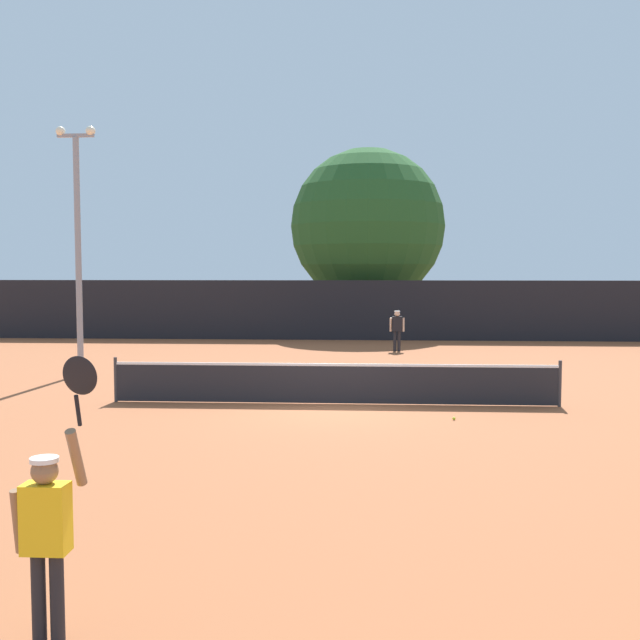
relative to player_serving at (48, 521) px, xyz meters
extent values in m
plane|color=#9E5633|center=(1.94, 11.30, -1.07)|extent=(120.00, 120.00, 0.00)
cube|color=#232328|center=(1.94, 11.30, -0.59)|extent=(10.45, 0.03, 0.91)
cube|color=white|center=(1.94, 11.30, -0.14)|extent=(10.45, 0.04, 0.06)
cylinder|color=#333338|center=(-3.28, 11.30, -0.53)|extent=(0.08, 0.08, 1.07)
cylinder|color=#333338|center=(7.17, 11.30, -0.53)|extent=(0.08, 0.08, 1.07)
cube|color=black|center=(1.94, 26.99, 0.26)|extent=(33.86, 0.12, 2.66)
cube|color=yellow|center=(-0.01, -0.01, 0.03)|extent=(0.38, 0.22, 0.59)
sphere|color=#8C6647|center=(-0.01, -0.01, 0.43)|extent=(0.23, 0.23, 0.23)
cylinder|color=white|center=(-0.01, -0.01, 0.53)|extent=(0.24, 0.24, 0.04)
cylinder|color=black|center=(-0.09, -0.01, -0.67)|extent=(0.12, 0.12, 0.80)
cylinder|color=black|center=(0.07, -0.01, -0.67)|extent=(0.12, 0.12, 0.80)
cylinder|color=#8C6647|center=(-0.25, -0.01, 0.00)|extent=(0.09, 0.17, 0.56)
cylinder|color=#8C6647|center=(0.23, 0.07, 0.53)|extent=(0.09, 0.32, 0.54)
cylinder|color=black|center=(0.23, 0.13, 0.92)|extent=(0.04, 0.11, 0.28)
ellipsoid|color=black|center=(0.23, 0.19, 1.21)|extent=(0.30, 0.13, 0.36)
cube|color=black|center=(3.91, 22.62, -0.01)|extent=(0.38, 0.22, 0.57)
sphere|color=beige|center=(3.91, 22.62, 0.38)|extent=(0.22, 0.22, 0.22)
cylinder|color=white|center=(3.91, 22.62, 0.47)|extent=(0.23, 0.23, 0.04)
cylinder|color=black|center=(3.83, 22.62, -0.68)|extent=(0.12, 0.12, 0.77)
cylinder|color=black|center=(3.99, 22.62, -0.68)|extent=(0.12, 0.12, 0.77)
cylinder|color=beige|center=(3.67, 22.62, -0.04)|extent=(0.09, 0.17, 0.54)
cylinder|color=beige|center=(4.15, 22.62, -0.04)|extent=(0.09, 0.15, 0.54)
sphere|color=#CCE033|center=(4.55, 9.61, -1.04)|extent=(0.07, 0.07, 0.07)
cylinder|color=gray|center=(-5.84, 15.66, 2.45)|extent=(0.18, 0.18, 7.04)
cube|color=gray|center=(-5.84, 15.66, 6.02)|extent=(1.10, 0.10, 0.10)
sphere|color=#F2EDCC|center=(-6.29, 15.66, 6.15)|extent=(0.28, 0.28, 0.28)
sphere|color=#F2EDCC|center=(-5.39, 15.66, 6.15)|extent=(0.28, 0.28, 0.28)
cylinder|color=brown|center=(2.80, 31.40, 0.14)|extent=(0.56, 0.56, 2.42)
sphere|color=#235123|center=(2.80, 31.40, 4.25)|extent=(7.71, 7.71, 7.71)
cube|color=red|center=(-6.29, 33.87, -0.47)|extent=(2.47, 4.43, 0.90)
cube|color=#2D333D|center=(-6.29, 33.57, 0.30)|extent=(1.99, 2.42, 0.64)
cylinder|color=black|center=(-7.14, 35.27, -0.77)|extent=(0.22, 0.60, 0.60)
cylinder|color=black|center=(-5.44, 35.27, -0.77)|extent=(0.22, 0.60, 0.60)
cylinder|color=black|center=(-7.14, 32.47, -0.77)|extent=(0.22, 0.60, 0.60)
cylinder|color=black|center=(-5.44, 32.47, -0.77)|extent=(0.22, 0.60, 0.60)
cube|color=white|center=(-1.06, 35.24, -0.47)|extent=(2.24, 4.34, 0.90)
cube|color=#2D333D|center=(-1.06, 34.94, 0.30)|extent=(1.88, 2.33, 0.64)
cylinder|color=black|center=(-1.91, 36.64, -0.77)|extent=(0.22, 0.60, 0.60)
cylinder|color=black|center=(-0.21, 36.64, -0.77)|extent=(0.22, 0.60, 0.60)
cylinder|color=black|center=(-1.91, 33.84, -0.77)|extent=(0.22, 0.60, 0.60)
cylinder|color=black|center=(-0.21, 33.84, -0.77)|extent=(0.22, 0.60, 0.60)
cube|color=white|center=(3.50, 32.75, -0.47)|extent=(2.13, 4.30, 0.90)
cube|color=#2D333D|center=(3.50, 32.45, 0.30)|extent=(1.82, 2.29, 0.64)
cylinder|color=black|center=(2.65, 34.15, -0.77)|extent=(0.22, 0.60, 0.60)
cylinder|color=black|center=(4.35, 34.15, -0.77)|extent=(0.22, 0.60, 0.60)
cylinder|color=black|center=(2.65, 31.35, -0.77)|extent=(0.22, 0.60, 0.60)
cylinder|color=black|center=(4.35, 31.35, -0.77)|extent=(0.22, 0.60, 0.60)
camera|label=1|loc=(2.65, -5.95, 2.12)|focal=41.63mm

